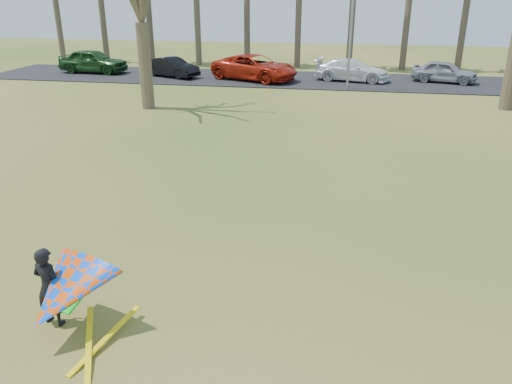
% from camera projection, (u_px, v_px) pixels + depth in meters
% --- Properties ---
extents(ground, '(100.00, 100.00, 0.00)m').
position_uv_depth(ground, '(239.00, 274.00, 10.71)').
color(ground, '#2C5512').
rests_on(ground, ground).
extents(parking_strip, '(46.00, 7.00, 0.06)m').
position_uv_depth(parking_strip, '(317.00, 80.00, 33.48)').
color(parking_strip, black).
rests_on(parking_strip, ground).
extents(streetlight, '(2.28, 0.18, 8.00)m').
position_uv_depth(streetlight, '(355.00, 12.00, 28.72)').
color(streetlight, gray).
rests_on(streetlight, ground).
extents(car_0, '(5.00, 2.27, 1.67)m').
position_uv_depth(car_0, '(93.00, 61.00, 35.94)').
color(car_0, '#193F19').
rests_on(car_0, parking_strip).
extents(car_1, '(4.21, 2.90, 1.32)m').
position_uv_depth(car_1, '(172.00, 67.00, 34.28)').
color(car_1, black).
rests_on(car_1, parking_strip).
extents(car_2, '(6.45, 4.82, 1.63)m').
position_uv_depth(car_2, '(255.00, 67.00, 33.10)').
color(car_2, '#AC1E0D').
rests_on(car_2, parking_strip).
extents(car_3, '(5.14, 2.87, 1.41)m').
position_uv_depth(car_3, '(352.00, 70.00, 32.79)').
color(car_3, white).
rests_on(car_3, parking_strip).
extents(car_4, '(4.34, 2.70, 1.38)m').
position_uv_depth(car_4, '(445.00, 72.00, 32.25)').
color(car_4, gray).
rests_on(car_4, parking_strip).
extents(kite_flyer, '(2.13, 2.39, 2.02)m').
position_uv_depth(kite_flyer, '(63.00, 293.00, 8.55)').
color(kite_flyer, black).
rests_on(kite_flyer, ground).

